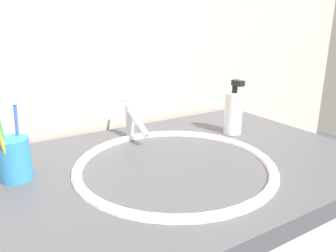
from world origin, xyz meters
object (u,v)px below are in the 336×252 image
at_px(toothbrush_cup, 15,159).
at_px(soap_dispenser, 233,112).
at_px(toothbrush_blue, 17,129).
at_px(faucet, 133,120).
at_px(toothbrush_green, 1,131).

distance_m(toothbrush_cup, soap_dispenser, 0.60).
height_order(toothbrush_blue, soap_dispenser, toothbrush_blue).
height_order(faucet, soap_dispenser, soap_dispenser).
bearing_deg(soap_dispenser, toothbrush_cup, 179.05).
distance_m(toothbrush_cup, toothbrush_blue, 0.07).
xyz_separation_m(faucet, toothbrush_green, (-0.34, -0.09, 0.05)).
bearing_deg(toothbrush_green, toothbrush_cup, -42.19).
bearing_deg(toothbrush_green, faucet, 14.66).
relative_size(toothbrush_cup, soap_dispenser, 0.55).
xyz_separation_m(toothbrush_blue, soap_dispenser, (0.59, -0.03, -0.04)).
relative_size(toothbrush_green, toothbrush_blue, 1.01).
relative_size(toothbrush_blue, soap_dispenser, 1.07).
bearing_deg(soap_dispenser, toothbrush_blue, 176.96).
distance_m(toothbrush_blue, soap_dispenser, 0.59).
height_order(toothbrush_green, soap_dispenser, toothbrush_green).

